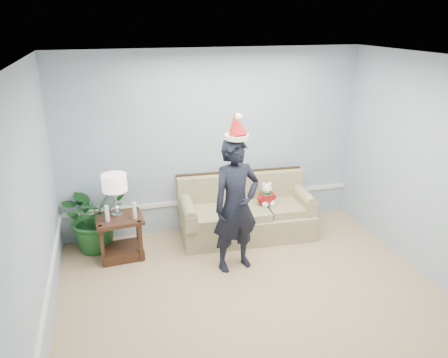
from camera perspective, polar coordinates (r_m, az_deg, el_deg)
room_shell at (r=4.21m, az=6.99°, el=-4.18°), size 4.54×5.04×2.74m
wainscot_trim at (r=5.40m, az=-10.14°, el=-9.20°), size 4.49×4.99×0.06m
sofa at (r=6.54m, az=2.81°, el=-4.63°), size 1.98×0.94×0.90m
side_table at (r=6.14m, az=-13.29°, el=-7.92°), size 0.65×0.56×0.59m
table_lamp at (r=5.87m, az=-14.12°, el=-0.69°), size 0.33×0.33×0.58m
candle_pair at (r=5.86m, az=-13.32°, el=-4.29°), size 0.41×0.06×0.22m
houseplant at (r=6.33m, az=-16.60°, el=-4.43°), size 1.24×1.23×1.04m
man at (r=5.47m, az=1.57°, el=-3.50°), size 0.71×0.54×1.74m
santa_hat at (r=5.16m, az=1.62°, el=6.80°), size 0.33×0.36×0.33m
teddy_bear at (r=6.45m, az=5.57°, el=-2.31°), size 0.24×0.26×0.36m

